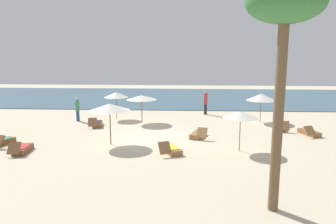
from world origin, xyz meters
name	(u,v)px	position (x,y,z in m)	size (l,w,h in m)	color
ground_plane	(159,138)	(0.00, 0.00, 0.00)	(60.00, 60.00, 0.00)	beige
ocean_water	(172,97)	(0.00, 17.00, 0.03)	(48.00, 16.00, 0.06)	#3D6075
umbrella_0	(142,98)	(-1.54, 4.11, 1.81)	(2.13, 2.13, 1.97)	brown
umbrella_1	(261,97)	(6.95, 4.86, 1.80)	(2.08, 2.08, 2.04)	brown
umbrella_2	(116,95)	(-3.63, 5.34, 1.83)	(1.80, 1.80, 2.02)	brown
umbrella_3	(110,107)	(-2.53, -1.51, 2.07)	(2.23, 2.23, 2.26)	brown
umbrella_4	(241,115)	(4.34, -2.37, 1.90)	(1.77, 1.77, 2.08)	olive
lounger_0	(22,149)	(-6.67, -3.25, 0.18)	(0.78, 1.75, 0.69)	brown
lounger_1	(97,124)	(-4.45, 2.78, 0.18)	(0.92, 1.77, 0.69)	brown
lounger_2	(171,149)	(0.84, -2.89, 0.18)	(1.24, 1.76, 0.71)	olive
lounger_3	(309,132)	(9.10, 1.12, 0.17)	(1.10, 1.80, 0.67)	olive
lounger_4	(198,134)	(2.32, 0.25, 0.17)	(1.08, 1.78, 0.71)	olive
lounger_5	(1,142)	(-8.48, -1.98, 0.18)	(1.10, 1.79, 0.69)	brown
lounger_6	(280,127)	(7.69, 2.41, 0.17)	(0.91, 1.76, 0.70)	brown
person_0	(206,102)	(3.16, 7.50, 1.00)	(0.35, 0.35, 1.91)	#26262D
person_1	(78,109)	(-6.30, 4.42, 0.89)	(0.40, 0.40, 1.73)	#2D4C8C
palm_1	(285,12)	(4.44, -8.75, 6.19)	(2.31, 2.31, 7.11)	brown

